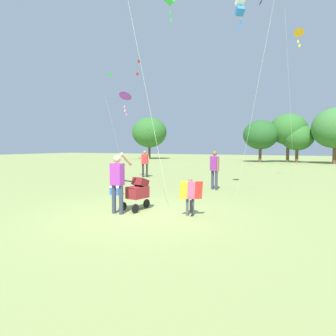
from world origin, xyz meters
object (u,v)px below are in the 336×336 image
kite_orange_delta (240,7)px  person_couple_left (215,167)px  person_kid_running (145,161)px  kite_green_novelty (299,36)px  stroller (138,191)px  person_adult_flyer (117,179)px  cooler_box (116,190)px  child_with_butterfly_kite (190,193)px  kite_blue_high (125,97)px

kite_orange_delta → person_couple_left: kite_orange_delta is taller
kite_orange_delta → person_couple_left: (-1.21, 0.77, -6.48)m
person_couple_left → person_kid_running: person_couple_left is taller
kite_green_novelty → person_kid_running: kite_green_novelty is taller
stroller → person_kid_running: person_kid_running is taller
person_adult_flyer → kite_orange_delta: (2.41, 5.13, 6.49)m
cooler_box → kite_green_novelty: bearing=50.3°
kite_orange_delta → stroller: bearing=-115.8°
child_with_butterfly_kite → cooler_box: 4.65m
stroller → cooler_box: (-2.31, 2.10, -0.43)m
person_adult_flyer → kite_green_novelty: bearing=67.5°
child_with_butterfly_kite → person_couple_left: bearing=99.1°
child_with_butterfly_kite → person_couple_left: person_couple_left is taller
child_with_butterfly_kite → person_kid_running: (-6.47, 8.69, 0.36)m
stroller → cooler_box: size_ratio=2.49×
stroller → kite_orange_delta: kite_orange_delta is taller
child_with_butterfly_kite → kite_green_novelty: size_ratio=0.13×
kite_orange_delta → child_with_butterfly_kite: bearing=-94.6°
kite_green_novelty → person_couple_left: size_ratio=4.65×
person_adult_flyer → cooler_box: (-2.04, 2.82, -0.87)m
person_kid_running → person_adult_flyer: bearing=-64.6°
kite_blue_high → cooler_box: kite_blue_high is taller
child_with_butterfly_kite → kite_blue_high: (-6.70, 6.86, 4.21)m
kite_orange_delta → kite_green_novelty: 5.79m
stroller → kite_green_novelty: bearing=67.3°
kite_blue_high → person_kid_running: bearing=82.9°
child_with_butterfly_kite → person_adult_flyer: (-2.04, -0.65, 0.40)m
person_adult_flyer → person_kid_running: person_adult_flyer is taller
kite_orange_delta → cooler_box: (-4.45, -2.32, -7.36)m
person_adult_flyer → stroller: person_adult_flyer is taller
person_adult_flyer → kite_green_novelty: (4.38, 10.56, 6.83)m
child_with_butterfly_kite → stroller: child_with_butterfly_kite is taller
kite_blue_high → person_adult_flyer: bearing=-58.2°
person_kid_running → cooler_box: person_kid_running is taller
kite_blue_high → person_couple_left: (5.86, -1.61, -3.82)m
kite_orange_delta → cooler_box: bearing=-152.5°
kite_orange_delta → kite_blue_high: bearing=161.4°
person_adult_flyer → child_with_butterfly_kite: bearing=17.7°
child_with_butterfly_kite → person_couple_left: size_ratio=0.60×
stroller → kite_blue_high: (-4.93, 6.79, 4.26)m
stroller → cooler_box: stroller is taller
child_with_butterfly_kite → stroller: size_ratio=0.95×
person_adult_flyer → person_kid_running: (-4.43, 9.35, -0.04)m
person_adult_flyer → kite_orange_delta: bearing=64.9°
kite_blue_high → kite_orange_delta: bearing=-18.6°
child_with_butterfly_kite → person_adult_flyer: bearing=-162.3°
kite_blue_high → cooler_box: (2.62, -4.69, -4.69)m
child_with_butterfly_kite → stroller: (-1.77, 0.06, -0.04)m
cooler_box → kite_blue_high: bearing=119.2°
cooler_box → person_adult_flyer: bearing=-54.1°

